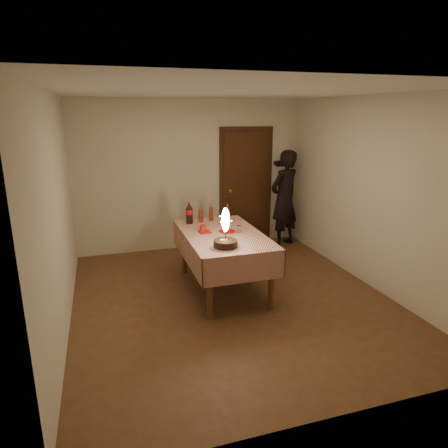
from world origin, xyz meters
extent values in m
cube|color=brown|center=(0.00, 0.00, 0.00)|extent=(4.00, 4.50, 0.01)
cube|color=beige|center=(0.00, 2.25, 1.30)|extent=(4.00, 0.04, 2.60)
cube|color=beige|center=(0.00, -2.25, 1.30)|extent=(4.00, 0.04, 2.60)
cube|color=beige|center=(-2.00, 0.00, 1.30)|extent=(0.04, 4.50, 2.60)
cube|color=beige|center=(2.00, 0.00, 1.30)|extent=(0.04, 4.50, 2.60)
cube|color=silver|center=(0.00, 0.00, 2.60)|extent=(4.00, 4.50, 0.04)
cube|color=#472814|center=(1.00, 2.22, 1.02)|extent=(0.85, 0.05, 2.05)
sphere|color=#B28C33|center=(0.68, 2.17, 1.00)|extent=(0.06, 0.06, 0.06)
cube|color=brown|center=(-0.02, 0.33, 0.77)|extent=(0.90, 1.60, 0.04)
cylinder|color=brown|center=(-0.41, -0.41, 0.38)|extent=(0.07, 0.07, 0.75)
cylinder|color=brown|center=(0.37, -0.41, 0.38)|extent=(0.07, 0.07, 0.75)
cylinder|color=brown|center=(-0.41, 1.07, 0.38)|extent=(0.07, 0.07, 0.75)
cylinder|color=brown|center=(0.37, 1.07, 0.38)|extent=(0.07, 0.07, 0.75)
cube|color=silver|center=(-0.02, 0.33, 0.80)|extent=(1.02, 1.72, 0.01)
cube|color=silver|center=(-0.02, -0.52, 0.62)|extent=(1.02, 0.01, 0.34)
cube|color=silver|center=(-0.02, 1.19, 0.62)|extent=(1.02, 0.01, 0.34)
cube|color=silver|center=(-0.53, 0.33, 0.62)|extent=(0.01, 1.72, 0.34)
cube|color=silver|center=(0.48, 0.33, 0.62)|extent=(0.01, 1.72, 0.34)
cylinder|color=white|center=(-0.16, -0.23, 0.81)|extent=(0.36, 0.36, 0.01)
cylinder|color=black|center=(-0.16, -0.23, 0.86)|extent=(0.28, 0.28, 0.09)
cylinder|color=white|center=(-0.18, -0.21, 0.90)|extent=(0.07, 0.07, 0.00)
sphere|color=red|center=(-0.13, -0.24, 0.91)|extent=(0.02, 0.02, 0.02)
cube|color=#19721E|center=(-0.11, -0.25, 0.90)|extent=(0.02, 0.01, 0.00)
cube|color=#19721E|center=(-0.14, -0.25, 0.90)|extent=(0.01, 0.02, 0.00)
cylinder|color=#262628|center=(-0.16, -0.23, 0.96)|extent=(0.01, 0.01, 0.12)
ellipsoid|color=#FFF2BF|center=(-0.16, -0.23, 1.15)|extent=(0.09, 0.09, 0.29)
sphere|color=white|center=(-0.16, -0.23, 1.04)|extent=(0.04, 0.04, 0.04)
cylinder|color=#B2150C|center=(0.06, 0.40, 0.81)|extent=(0.22, 0.22, 0.01)
cylinder|color=#A7210B|center=(-0.26, 0.46, 0.86)|extent=(0.08, 0.08, 0.10)
cylinder|color=white|center=(0.20, 0.33, 0.85)|extent=(0.07, 0.07, 0.09)
cube|color=#A41217|center=(-0.24, 0.44, 0.82)|extent=(0.15, 0.15, 0.02)
cylinder|color=black|center=(-0.34, 0.96, 0.92)|extent=(0.10, 0.10, 0.22)
cylinder|color=red|center=(-0.34, 0.96, 0.98)|extent=(0.10, 0.10, 0.07)
cone|color=black|center=(-0.34, 0.96, 1.07)|extent=(0.10, 0.10, 0.08)
cylinder|color=red|center=(-0.34, 0.96, 1.11)|extent=(0.03, 0.03, 0.02)
cylinder|color=#56260E|center=(-0.16, 0.98, 0.90)|extent=(0.06, 0.06, 0.18)
cone|color=#56260E|center=(-0.16, 0.98, 1.02)|extent=(0.06, 0.06, 0.06)
cylinder|color=olive|center=(-0.16, 0.98, 1.05)|extent=(0.02, 0.02, 0.02)
cylinder|color=#56260E|center=(0.23, 0.92, 0.90)|extent=(0.06, 0.06, 0.18)
cone|color=#56260E|center=(0.23, 0.92, 1.02)|extent=(0.06, 0.06, 0.06)
cylinder|color=olive|center=(0.23, 0.92, 1.05)|extent=(0.02, 0.02, 0.02)
cylinder|color=#56260E|center=(0.01, 1.02, 0.90)|extent=(0.06, 0.06, 0.18)
cone|color=#56260E|center=(0.01, 1.02, 1.02)|extent=(0.06, 0.06, 0.06)
cylinder|color=olive|center=(0.01, 1.02, 1.05)|extent=(0.02, 0.02, 0.02)
imported|color=black|center=(1.60, 1.85, 0.87)|extent=(0.75, 0.65, 1.74)
cube|color=black|center=(1.54, 1.97, 1.49)|extent=(0.16, 0.14, 0.10)
cylinder|color=black|center=(1.51, 2.04, 1.49)|extent=(0.10, 0.10, 0.08)
camera|label=1|loc=(-1.52, -4.54, 2.37)|focal=32.00mm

